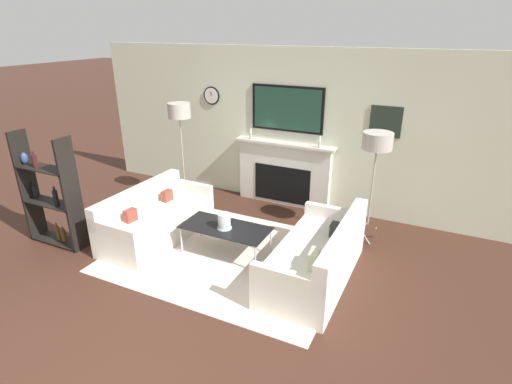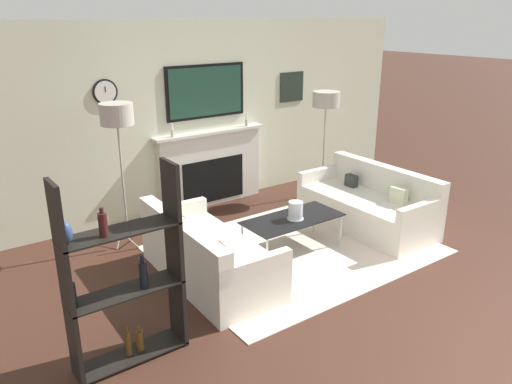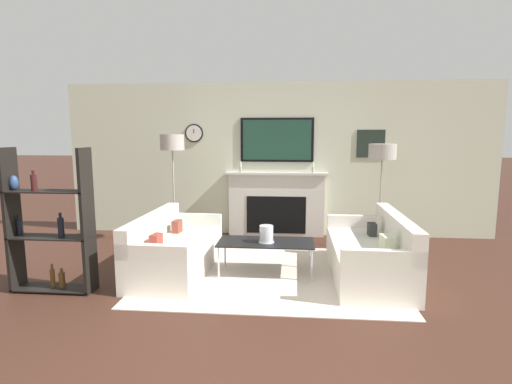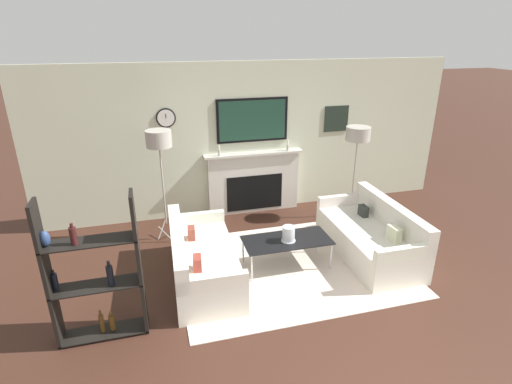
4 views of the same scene
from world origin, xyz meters
The scene contains 9 objects.
fireplace_wall centered at (0.00, 4.52, 1.22)m, with size 7.59×0.28×2.70m.
area_rug centered at (0.00, 2.40, 0.01)m, with size 3.15×2.43×0.01m.
couch_left centered at (-1.27, 2.40, 0.27)m, with size 0.88×1.84×0.76m.
couch_right centered at (1.27, 2.40, 0.29)m, with size 0.88×1.89×0.81m.
coffee_table centered at (-0.06, 2.41, 0.41)m, with size 1.23×0.57×0.43m.
hurricane_candle centered at (-0.05, 2.38, 0.53)m, with size 0.20×0.20×0.22m.
floor_lamp_left centered at (-1.65, 3.71, 1.64)m, with size 0.38×0.38×1.81m.
floor_lamp_right centered at (1.65, 3.71, 1.51)m, with size 0.41×0.41×1.66m.
shelf_unit centered at (-2.48, 1.63, 0.78)m, with size 0.94×0.28×1.66m.
Camera 3 is at (0.27, -2.57, 1.80)m, focal length 28.00 mm.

